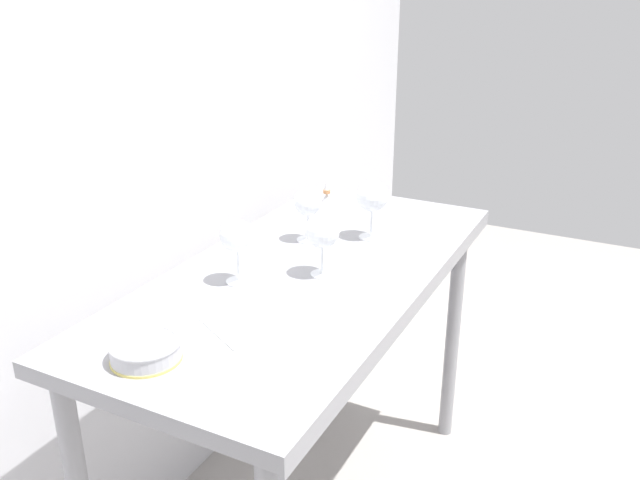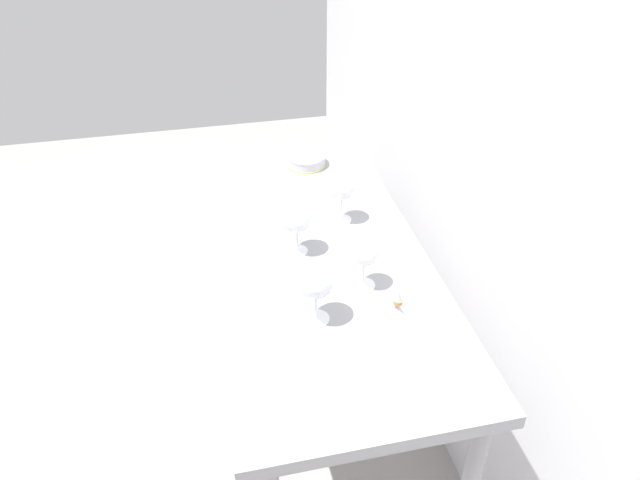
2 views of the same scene
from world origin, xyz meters
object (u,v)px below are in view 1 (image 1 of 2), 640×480
at_px(wine_glass_far_left, 237,238).
at_px(tasting_bowl, 145,349).
at_px(decanter_funnel, 327,206).
at_px(tasting_sheet_upper, 252,320).
at_px(wine_glass_far_right, 308,204).
at_px(wine_glass_near_right, 372,197).
at_px(wine_glass_near_center, 322,233).

bearing_deg(wine_glass_far_left, tasting_bowl, -174.80).
relative_size(tasting_bowl, decanter_funnel, 1.10).
height_order(wine_glass_far_left, tasting_bowl, wine_glass_far_left).
xyz_separation_m(tasting_sheet_upper, tasting_bowl, (-0.24, 0.11, 0.02)).
height_order(wine_glass_far_right, tasting_sheet_upper, wine_glass_far_right).
distance_m(wine_glass_far_left, tasting_bowl, 0.42).
bearing_deg(tasting_sheet_upper, wine_glass_near_right, 24.16).
bearing_deg(wine_glass_near_center, wine_glass_far_left, 128.69).
xyz_separation_m(wine_glass_near_right, decanter_funnel, (0.08, 0.19, -0.08)).
bearing_deg(wine_glass_near_right, wine_glass_far_left, 157.67).
height_order(tasting_sheet_upper, tasting_bowl, tasting_bowl).
xyz_separation_m(wine_glass_far_right, tasting_bowl, (-0.74, -0.01, -0.09)).
distance_m(wine_glass_far_left, decanter_funnel, 0.54).
distance_m(wine_glass_near_right, decanter_funnel, 0.23).
bearing_deg(tasting_sheet_upper, decanter_funnel, 40.37).
relative_size(wine_glass_near_center, wine_glass_near_right, 0.94).
xyz_separation_m(wine_glass_far_left, wine_glass_far_right, (0.34, -0.02, -0.01)).
height_order(tasting_sheet_upper, decanter_funnel, decanter_funnel).
distance_m(wine_glass_far_left, wine_glass_far_right, 0.34).
height_order(wine_glass_near_right, wine_glass_far_right, wine_glass_near_right).
relative_size(wine_glass_near_center, tasting_sheet_upper, 0.86).
height_order(wine_glass_near_center, decanter_funnel, wine_glass_near_center).
relative_size(wine_glass_near_center, wine_glass_far_left, 0.99).
bearing_deg(tasting_bowl, wine_glass_far_left, 5.20).
relative_size(wine_glass_near_center, tasting_bowl, 1.14).
height_order(wine_glass_far_left, decanter_funnel, wine_glass_far_left).
distance_m(wine_glass_near_center, wine_glass_far_left, 0.22).
bearing_deg(decanter_funnel, wine_glass_far_left, -179.05).
height_order(wine_glass_near_right, tasting_bowl, wine_glass_near_right).
xyz_separation_m(wine_glass_near_center, tasting_sheet_upper, (-0.30, 0.03, -0.12)).
bearing_deg(wine_glass_near_center, tasting_bowl, 165.76).
height_order(wine_glass_far_left, wine_glass_far_right, wine_glass_far_left).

